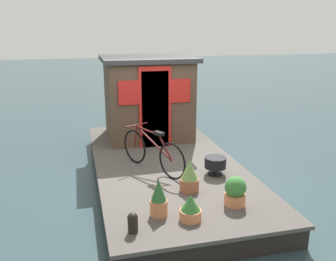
# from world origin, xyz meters

# --- Properties ---
(ground_plane) EXTENTS (60.00, 60.00, 0.00)m
(ground_plane) POSITION_xyz_m (0.00, 0.00, 0.00)
(ground_plane) COLOR #2D4247
(houseboat_deck) EXTENTS (5.80, 2.78, 0.39)m
(houseboat_deck) POSITION_xyz_m (0.00, 0.00, 0.20)
(houseboat_deck) COLOR #4C4742
(houseboat_deck) RESTS_ON ground_plane
(houseboat_cabin) EXTENTS (1.84, 2.13, 1.94)m
(houseboat_cabin) POSITION_xyz_m (1.79, 0.00, 1.37)
(houseboat_cabin) COLOR #4C3828
(houseboat_cabin) RESTS_ON houseboat_deck
(bicycle) EXTENTS (1.57, 0.87, 0.81)m
(bicycle) POSITION_xyz_m (-0.40, 0.35, 0.77)
(bicycle) COLOR black
(bicycle) RESTS_ON houseboat_deck
(potted_plant_rosemary) EXTENTS (0.32, 0.32, 0.54)m
(potted_plant_rosemary) POSITION_xyz_m (-1.42, -0.06, 0.64)
(potted_plant_rosemary) COLOR #935138
(potted_plant_rosemary) RESTS_ON houseboat_deck
(potted_plant_succulent) EXTENTS (0.25, 0.25, 0.56)m
(potted_plant_succulent) POSITION_xyz_m (-2.09, 0.61, 0.65)
(potted_plant_succulent) COLOR #C6754C
(potted_plant_succulent) RESTS_ON houseboat_deck
(potted_plant_ivy) EXTENTS (0.33, 0.33, 0.46)m
(potted_plant_ivy) POSITION_xyz_m (-2.06, -0.58, 0.61)
(potted_plant_ivy) COLOR #C6754C
(potted_plant_ivy) RESTS_ON houseboat_deck
(potted_plant_mint) EXTENTS (0.31, 0.31, 0.38)m
(potted_plant_mint) POSITION_xyz_m (-2.32, 0.21, 0.57)
(potted_plant_mint) COLOR #C6754C
(potted_plant_mint) RESTS_ON houseboat_deck
(charcoal_grill) EXTENTS (0.39, 0.39, 0.33)m
(charcoal_grill) POSITION_xyz_m (-0.87, -0.72, 0.61)
(charcoal_grill) COLOR black
(charcoal_grill) RESTS_ON houseboat_deck
(mooring_bollard) EXTENTS (0.14, 0.14, 0.28)m
(mooring_bollard) POSITION_xyz_m (-2.44, 1.04, 0.54)
(mooring_bollard) COLOR black
(mooring_bollard) RESTS_ON houseboat_deck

